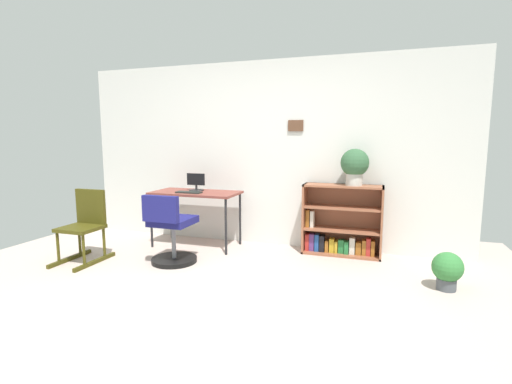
{
  "coord_description": "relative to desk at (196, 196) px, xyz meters",
  "views": [
    {
      "loc": [
        1.46,
        -2.63,
        1.4
      ],
      "look_at": [
        0.21,
        1.16,
        0.84
      ],
      "focal_mm": 26.11,
      "sensor_mm": 36.0,
      "label": 1
    }
  ],
  "objects": [
    {
      "name": "bookshelf_low",
      "position": [
        1.85,
        0.25,
        -0.3
      ],
      "size": [
        0.95,
        0.3,
        0.87
      ],
      "color": "brown",
      "rests_on": "ground_plane"
    },
    {
      "name": "office_chair",
      "position": [
        0.07,
        -0.74,
        -0.32
      ],
      "size": [
        0.52,
        0.55,
        0.81
      ],
      "color": "black",
      "rests_on": "ground_plane"
    },
    {
      "name": "potted_plant_on_shelf",
      "position": [
        2.0,
        0.19,
        0.44
      ],
      "size": [
        0.33,
        0.33,
        0.44
      ],
      "color": "#B7B2A8",
      "rests_on": "bookshelf_low"
    },
    {
      "name": "monitor",
      "position": [
        -0.04,
        0.09,
        0.16
      ],
      "size": [
        0.25,
        0.2,
        0.23
      ],
      "color": "#262628",
      "rests_on": "desk"
    },
    {
      "name": "wall_back",
      "position": [
        0.81,
        0.44,
        0.54
      ],
      "size": [
        5.2,
        0.12,
        2.42
      ],
      "color": "silver",
      "rests_on": "ground_plane"
    },
    {
      "name": "potted_plant_floor",
      "position": [
        2.92,
        -0.59,
        -0.47
      ],
      "size": [
        0.28,
        0.28,
        0.36
      ],
      "color": "#474C51",
      "rests_on": "ground_plane"
    },
    {
      "name": "keyboard",
      "position": [
        -0.03,
        -0.14,
        0.07
      ],
      "size": [
        0.33,
        0.12,
        0.02
      ],
      "primitive_type": "cube",
      "color": "#222724",
      "rests_on": "desk"
    },
    {
      "name": "desk",
      "position": [
        0.0,
        0.0,
        0.0
      ],
      "size": [
        1.14,
        0.57,
        0.73
      ],
      "color": "brown",
      "rests_on": "ground_plane"
    },
    {
      "name": "rocking_chair",
      "position": [
        -0.94,
        -0.96,
        -0.25
      ],
      "size": [
        0.42,
        0.64,
        0.83
      ],
      "color": "#3F3B0F",
      "rests_on": "ground_plane"
    },
    {
      "name": "ground_plane",
      "position": [
        0.81,
        -1.71,
        -0.67
      ],
      "size": [
        6.24,
        6.24,
        0.0
      ],
      "primitive_type": "plane",
      "color": "#B7A499"
    }
  ]
}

